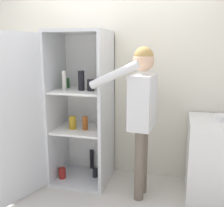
{
  "coord_description": "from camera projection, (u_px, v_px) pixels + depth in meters",
  "views": [
    {
      "loc": [
        0.85,
        -2.27,
        1.65
      ],
      "look_at": [
        0.11,
        0.62,
        1.0
      ],
      "focal_mm": 42.0,
      "sensor_mm": 36.0,
      "label": 1
    }
  ],
  "objects": [
    {
      "name": "wall_back",
      "position": [
        111.0,
        77.0,
        3.36
      ],
      "size": [
        7.0,
        0.06,
        2.55
      ],
      "color": "silver",
      "rests_on": "ground_plane"
    },
    {
      "name": "refrigerator",
      "position": [
        70.0,
        110.0,
        3.1
      ],
      "size": [
        0.95,
        1.26,
        1.84
      ],
      "color": "silver",
      "rests_on": "ground_plane"
    },
    {
      "name": "person",
      "position": [
        142.0,
        104.0,
        2.76
      ],
      "size": [
        0.66,
        0.54,
        1.65
      ],
      "color": "#726656",
      "rests_on": "ground_plane"
    },
    {
      "name": "counter",
      "position": [
        224.0,
        160.0,
        2.85
      ],
      "size": [
        0.78,
        0.64,
        0.89
      ],
      "color": "white",
      "rests_on": "ground_plane"
    },
    {
      "name": "bowl",
      "position": [
        222.0,
        118.0,
        2.76
      ],
      "size": [
        0.15,
        0.15,
        0.07
      ],
      "color": "white",
      "rests_on": "counter"
    }
  ]
}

